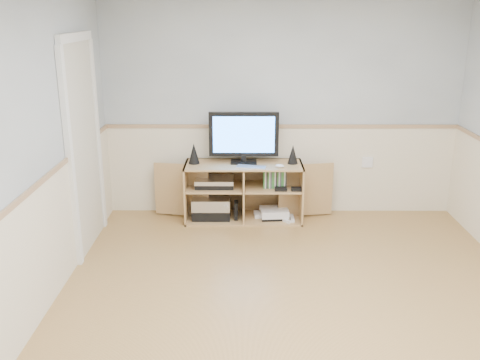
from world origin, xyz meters
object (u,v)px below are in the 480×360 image
monitor (244,136)px  game_consoles (273,213)px  media_cabinet (244,189)px  keyboard (251,167)px

monitor → game_consoles: 0.95m
media_cabinet → monitor: monitor is taller
media_cabinet → game_consoles: 0.43m
monitor → keyboard: size_ratio=2.41×
keyboard → media_cabinet: bearing=124.4°
keyboard → game_consoles: (0.25, 0.13, -0.59)m
monitor → game_consoles: bearing=-10.3°
keyboard → game_consoles: keyboard is taller
monitor → game_consoles: (0.33, -0.06, -0.89)m
keyboard → game_consoles: size_ratio=0.70×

